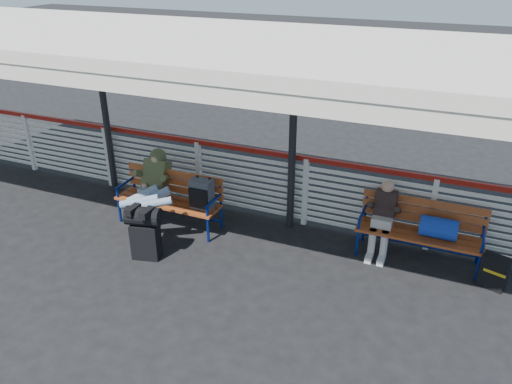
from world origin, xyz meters
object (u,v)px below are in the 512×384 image
at_px(bench_left, 182,194).
at_px(bench_right, 428,227).
at_px(companion_person, 383,218).
at_px(traveler_man, 150,193).
at_px(luggage_stack, 145,231).
at_px(suitcase_side, 494,272).

distance_m(bench_left, bench_right, 3.87).
xyz_separation_m(bench_right, companion_person, (-0.65, -0.02, 0.02)).
height_order(traveler_man, companion_person, traveler_man).
xyz_separation_m(bench_left, companion_person, (3.18, 0.51, -0.01)).
bearing_deg(luggage_stack, suitcase_side, 0.75).
bearing_deg(companion_person, bench_right, 1.46).
bearing_deg(bench_left, luggage_stack, -91.86).
distance_m(bench_right, traveler_man, 4.30).
xyz_separation_m(bench_right, suitcase_side, (0.95, -0.31, -0.34)).
bearing_deg(traveler_man, bench_right, 11.61).
height_order(bench_left, companion_person, companion_person).
distance_m(traveler_man, suitcase_side, 5.21).
height_order(bench_right, companion_person, companion_person).
bearing_deg(suitcase_side, traveler_man, -155.79).
relative_size(bench_left, companion_person, 1.57).
height_order(traveler_man, suitcase_side, traveler_man).
distance_m(bench_right, suitcase_side, 1.05).
bearing_deg(luggage_stack, traveler_man, 103.03).
bearing_deg(companion_person, traveler_man, -166.58).
bearing_deg(companion_person, luggage_stack, -154.46).
relative_size(bench_left, suitcase_side, 3.73).
bearing_deg(luggage_stack, companion_person, 11.87).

